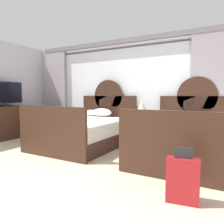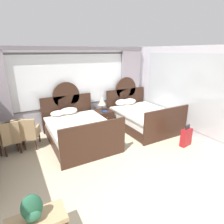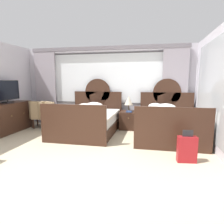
{
  "view_description": "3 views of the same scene",
  "coord_description": "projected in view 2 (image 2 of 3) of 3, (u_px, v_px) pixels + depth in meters",
  "views": [
    {
      "loc": [
        2.67,
        -1.27,
        1.19
      ],
      "look_at": [
        0.54,
        2.6,
        0.84
      ],
      "focal_mm": 34.17,
      "sensor_mm": 36.0,
      "label": 1
    },
    {
      "loc": [
        -1.82,
        -1.94,
        2.55
      ],
      "look_at": [
        0.66,
        2.52,
        0.85
      ],
      "focal_mm": 29.52,
      "sensor_mm": 36.0,
      "label": 2
    },
    {
      "loc": [
        1.59,
        -2.67,
        1.54
      ],
      "look_at": [
        0.58,
        2.18,
        0.75
      ],
      "focal_mm": 31.5,
      "sensor_mm": 36.0,
      "label": 3
    }
  ],
  "objects": [
    {
      "name": "luggage_bench",
      "position": [
        37.0,
        222.0,
        2.41
      ],
      "size": [
        0.76,
        0.38,
        0.48
      ],
      "color": "tan",
      "rests_on": "ground_plane"
    },
    {
      "name": "armchair_by_window_centre",
      "position": [
        10.0,
        136.0,
        4.75
      ],
      "size": [
        0.66,
        0.66,
        0.89
      ],
      "color": "tan",
      "rests_on": "ground_plane"
    },
    {
      "name": "ground_plane",
      "position": [
        149.0,
        202.0,
        3.26
      ],
      "size": [
        24.0,
        24.0,
        0.0
      ],
      "primitive_type": "plane",
      "color": "#BCAD8E"
    },
    {
      "name": "book_on_nightstand",
      "position": [
        105.0,
        111.0,
        6.31
      ],
      "size": [
        0.18,
        0.26,
        0.03
      ],
      "color": "navy",
      "rests_on": "nightstand_between_beds"
    },
    {
      "name": "bed_near_window",
      "position": [
        79.0,
        130.0,
        5.35
      ],
      "size": [
        1.67,
        2.27,
        1.61
      ],
      "color": "#382116",
      "rests_on": "ground_plane"
    },
    {
      "name": "nightstand_between_beds",
      "position": [
        103.0,
        118.0,
        6.5
      ],
      "size": [
        0.59,
        0.61,
        0.57
      ],
      "color": "#382116",
      "rests_on": "ground_plane"
    },
    {
      "name": "suitcase_on_floor",
      "position": [
        186.0,
        137.0,
        5.14
      ],
      "size": [
        0.37,
        0.19,
        0.63
      ],
      "color": "maroon",
      "rests_on": "ground_plane"
    },
    {
      "name": "backpack_on_bench",
      "position": [
        32.0,
        209.0,
        2.31
      ],
      "size": [
        0.27,
        0.2,
        0.39
      ],
      "color": "#23563D",
      "rests_on": "luggage_bench"
    },
    {
      "name": "table_lamp_on_nightstand",
      "position": [
        102.0,
        101.0,
        6.29
      ],
      "size": [
        0.27,
        0.27,
        0.5
      ],
      "color": "brown",
      "rests_on": "nightstand_between_beds"
    },
    {
      "name": "armchair_by_window_left",
      "position": [
        27.0,
        132.0,
        4.94
      ],
      "size": [
        0.72,
        0.72,
        0.89
      ],
      "color": "tan",
      "rests_on": "ground_plane"
    },
    {
      "name": "wall_right_mirror",
      "position": [
        190.0,
        92.0,
        5.63
      ],
      "size": [
        0.08,
        4.62,
        2.7
      ],
      "color": "silver",
      "rests_on": "ground_plane"
    },
    {
      "name": "wall_back_window",
      "position": [
        73.0,
        86.0,
        6.14
      ],
      "size": [
        5.84,
        0.22,
        2.7
      ],
      "color": "silver",
      "rests_on": "ground_plane"
    },
    {
      "name": "armchair_by_window_right",
      "position": [
        11.0,
        135.0,
        4.77
      ],
      "size": [
        0.71,
        0.71,
        0.89
      ],
      "color": "tan",
      "rests_on": "ground_plane"
    },
    {
      "name": "bed_near_mirror",
      "position": [
        142.0,
        117.0,
        6.42
      ],
      "size": [
        1.67,
        2.27,
        1.61
      ],
      "color": "#382116",
      "rests_on": "ground_plane"
    }
  ]
}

